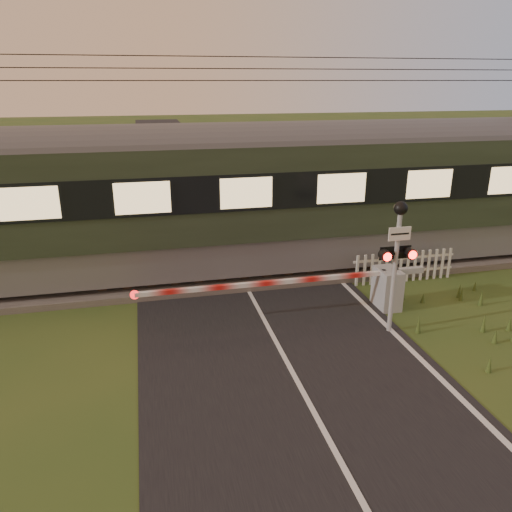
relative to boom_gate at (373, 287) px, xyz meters
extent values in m
plane|color=#2E4A1C|center=(-2.83, -3.14, -0.59)|extent=(160.00, 160.00, 0.00)
cube|color=black|center=(-2.83, -3.14, -0.58)|extent=(6.00, 140.00, 0.02)
cube|color=#47423D|center=(-2.83, 3.36, -0.53)|extent=(140.00, 3.40, 0.24)
cube|color=slate|center=(-2.83, 2.64, -0.33)|extent=(140.00, 0.08, 0.14)
cube|color=slate|center=(-2.83, 4.08, -0.33)|extent=(140.00, 0.08, 0.14)
cube|color=#2D2116|center=(-2.83, 3.36, -0.40)|extent=(0.24, 2.20, 0.06)
cylinder|color=black|center=(-2.83, 3.06, 4.91)|extent=(120.00, 0.02, 0.02)
cylinder|color=black|center=(-2.83, 3.66, 4.91)|extent=(120.00, 0.02, 0.02)
cylinder|color=black|center=(-2.83, 3.36, 5.51)|extent=(120.00, 0.02, 0.02)
cylinder|color=black|center=(-2.83, 3.36, 5.21)|extent=(120.00, 0.02, 0.02)
cube|color=slate|center=(-0.22, 3.36, 0.25)|extent=(20.52, 2.72, 1.02)
cube|color=#242F1F|center=(-0.22, 3.36, 2.03)|extent=(21.37, 2.95, 2.54)
cylinder|color=#4C4C4F|center=(-0.22, 3.36, 3.31)|extent=(21.37, 1.03, 1.03)
cube|color=#FFD893|center=(-0.22, 1.84, 2.16)|extent=(18.38, 0.04, 0.79)
cube|color=gray|center=(0.40, 0.00, -0.07)|extent=(0.51, 0.79, 1.03)
cylinder|color=gray|center=(0.26, 0.00, -0.07)|extent=(0.11, 0.11, 1.03)
cube|color=gray|center=(0.92, 0.00, 0.37)|extent=(0.84, 0.15, 0.15)
cube|color=red|center=(-2.78, 0.00, 0.37)|extent=(6.09, 0.10, 0.10)
cylinder|color=red|center=(-5.83, 0.00, 0.37)|extent=(0.21, 0.04, 0.21)
cylinder|color=gray|center=(-0.14, -1.23, 0.82)|extent=(0.10, 0.10, 2.80)
cube|color=white|center=(-0.14, -1.29, 1.80)|extent=(0.51, 0.03, 0.30)
sphere|color=black|center=(-0.14, -1.23, 2.35)|extent=(0.30, 0.30, 0.30)
cube|color=black|center=(-0.14, -1.23, 1.33)|extent=(0.70, 0.06, 0.06)
cylinder|color=#FF140C|center=(-0.44, -1.41, 1.33)|extent=(0.19, 0.02, 0.19)
cylinder|color=#FF140C|center=(0.16, -1.41, 1.33)|extent=(0.19, 0.02, 0.19)
cube|color=black|center=(-0.14, -1.18, 1.33)|extent=(0.75, 0.02, 0.30)
cube|color=silver|center=(1.67, 1.49, -0.28)|extent=(3.12, 0.04, 0.06)
cube|color=silver|center=(1.67, 1.49, 0.12)|extent=(3.12, 0.04, 0.06)
camera|label=1|loc=(-5.46, -10.63, 4.92)|focal=35.00mm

